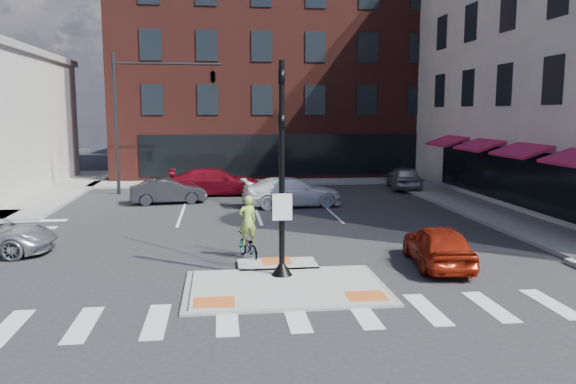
{
  "coord_description": "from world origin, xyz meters",
  "views": [
    {
      "loc": [
        -1.71,
        -14.97,
        4.73
      ],
      "look_at": [
        0.6,
        3.86,
        2.0
      ],
      "focal_mm": 35.0,
      "sensor_mm": 36.0,
      "label": 1
    }
  ],
  "objects": [
    {
      "name": "building_far_right",
      "position": [
        9.0,
        54.0,
        6.0
      ],
      "size": [
        12.0,
        12.0,
        12.0
      ],
      "primitive_type": "cube",
      "color": "brown",
      "rests_on": "ground"
    },
    {
      "name": "sidewalk_e",
      "position": [
        10.8,
        10.0,
        0.07
      ],
      "size": [
        3.0,
        24.0,
        0.15
      ],
      "primitive_type": "cube",
      "color": "gray",
      "rests_on": "ground"
    },
    {
      "name": "mast_arm_signal",
      "position": [
        -3.47,
        18.0,
        6.21
      ],
      "size": [
        6.1,
        2.24,
        8.0
      ],
      "color": "black",
      "rests_on": "ground"
    },
    {
      "name": "sidewalk_n",
      "position": [
        3.0,
        22.0,
        0.07
      ],
      "size": [
        26.0,
        3.0,
        0.15
      ],
      "primitive_type": "cube",
      "color": "gray",
      "rests_on": "ground"
    },
    {
      "name": "ground",
      "position": [
        0.0,
        0.0,
        0.0
      ],
      "size": [
        120.0,
        120.0,
        0.0
      ],
      "primitive_type": "plane",
      "color": "#28282B",
      "rests_on": "ground"
    },
    {
      "name": "building_far_left",
      "position": [
        -4.0,
        52.0,
        5.0
      ],
      "size": [
        10.0,
        12.0,
        10.0
      ],
      "primitive_type": "cube",
      "color": "slate",
      "rests_on": "ground"
    },
    {
      "name": "bg_car_silver",
      "position": [
        9.5,
        18.04,
        0.72
      ],
      "size": [
        2.3,
        4.44,
        1.44
      ],
      "primitive_type": "imported",
      "rotation": [
        0.0,
        0.0,
        3.0
      ],
      "color": "#9EA1A5",
      "rests_on": "ground"
    },
    {
      "name": "bg_car_dark",
      "position": [
        -4.37,
        14.29,
        0.64
      ],
      "size": [
        4.03,
        1.95,
        1.27
      ],
      "primitive_type": "imported",
      "rotation": [
        0.0,
        0.0,
        1.73
      ],
      "color": "#2A2A2F",
      "rests_on": "ground"
    },
    {
      "name": "red_sedan",
      "position": [
        4.91,
        1.14,
        0.65
      ],
      "size": [
        1.97,
        3.98,
        1.31
      ],
      "primitive_type": "imported",
      "rotation": [
        0.0,
        0.0,
        3.03
      ],
      "color": "#9C220E",
      "rests_on": "ground"
    },
    {
      "name": "signal_pole",
      "position": [
        0.0,
        0.4,
        2.36
      ],
      "size": [
        0.6,
        0.6,
        5.98
      ],
      "color": "black",
      "rests_on": "refuge_island"
    },
    {
      "name": "white_pickup",
      "position": [
        1.87,
        12.65,
        0.73
      ],
      "size": [
        5.2,
        2.6,
        1.45
      ],
      "primitive_type": "imported",
      "rotation": [
        0.0,
        0.0,
        1.69
      ],
      "color": "white",
      "rests_on": "ground"
    },
    {
      "name": "cyclist",
      "position": [
        -0.84,
        2.8,
        0.69
      ],
      "size": [
        0.99,
        1.69,
        2.06
      ],
      "rotation": [
        0.0,
        0.0,
        3.43
      ],
      "color": "#3F3F44",
      "rests_on": "ground"
    },
    {
      "name": "refuge_island",
      "position": [
        0.0,
        -0.26,
        0.05
      ],
      "size": [
        5.4,
        4.65,
        0.13
      ],
      "color": "gray",
      "rests_on": "ground"
    },
    {
      "name": "bg_car_red",
      "position": [
        -1.93,
        16.96,
        0.76
      ],
      "size": [
        5.35,
        2.38,
        1.52
      ],
      "primitive_type": "imported",
      "rotation": [
        0.0,
        0.0,
        1.62
      ],
      "color": "maroon",
      "rests_on": "ground"
    },
    {
      "name": "building_n",
      "position": [
        3.0,
        31.99,
        7.8
      ],
      "size": [
        24.4,
        18.4,
        15.5
      ],
      "color": "#4C1C17",
      "rests_on": "ground"
    }
  ]
}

